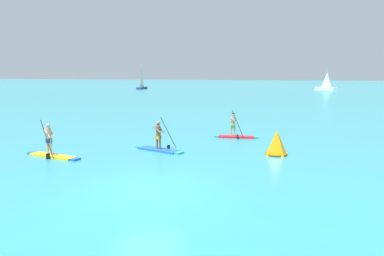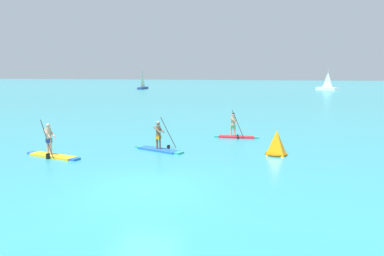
{
  "view_description": "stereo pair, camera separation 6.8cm",
  "coord_description": "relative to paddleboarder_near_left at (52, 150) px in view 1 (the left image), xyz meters",
  "views": [
    {
      "loc": [
        5.29,
        -12.04,
        4.34
      ],
      "look_at": [
        -0.8,
        8.87,
        1.02
      ],
      "focal_mm": 33.74,
      "sensor_mm": 36.0,
      "label": 1
    },
    {
      "loc": [
        5.35,
        -12.02,
        4.34
      ],
      "look_at": [
        -0.8,
        8.87,
        1.02
      ],
      "focal_mm": 33.74,
      "sensor_mm": 36.0,
      "label": 2
    }
  ],
  "objects": [
    {
      "name": "race_marker_buoy",
      "position": [
        11.24,
        3.82,
        0.25
      ],
      "size": [
        1.35,
        1.35,
        1.34
      ],
      "color": "orange",
      "rests_on": "ground"
    },
    {
      "name": "sailboat_left_horizon",
      "position": [
        -29.2,
        76.89,
        0.53
      ],
      "size": [
        2.21,
        6.18,
        6.99
      ],
      "rotation": [
        0.0,
        0.0,
        4.85
      ],
      "color": "navy",
      "rests_on": "ground"
    },
    {
      "name": "sailboat_right_horizon",
      "position": [
        19.32,
        83.12,
        0.33
      ],
      "size": [
        5.52,
        5.73,
        5.46
      ],
      "rotation": [
        0.0,
        0.0,
        5.46
      ],
      "color": "white",
      "rests_on": "ground"
    },
    {
      "name": "paddleboarder_near_left",
      "position": [
        0.0,
        0.0,
        0.0
      ],
      "size": [
        3.5,
        1.16,
        2.04
      ],
      "rotation": [
        0.0,
        0.0,
        -0.19
      ],
      "color": "yellow",
      "rests_on": "ground"
    },
    {
      "name": "paddleboarder_mid_center",
      "position": [
        4.8,
        3.04,
        -0.01
      ],
      "size": [
        3.2,
        1.51,
        1.9
      ],
      "rotation": [
        0.0,
        0.0,
        -0.33
      ],
      "color": "blue",
      "rests_on": "ground"
    },
    {
      "name": "paddleboarder_far_right",
      "position": [
        8.28,
        8.35,
        0.01
      ],
      "size": [
        3.0,
        0.94,
        1.93
      ],
      "rotation": [
        0.0,
        0.0,
        0.1
      ],
      "color": "red",
      "rests_on": "ground"
    },
    {
      "name": "ground",
      "position": [
        6.9,
        -3.6,
        -0.34
      ],
      "size": [
        440.0,
        440.0,
        0.0
      ],
      "primitive_type": "plane",
      "color": "teal"
    }
  ]
}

